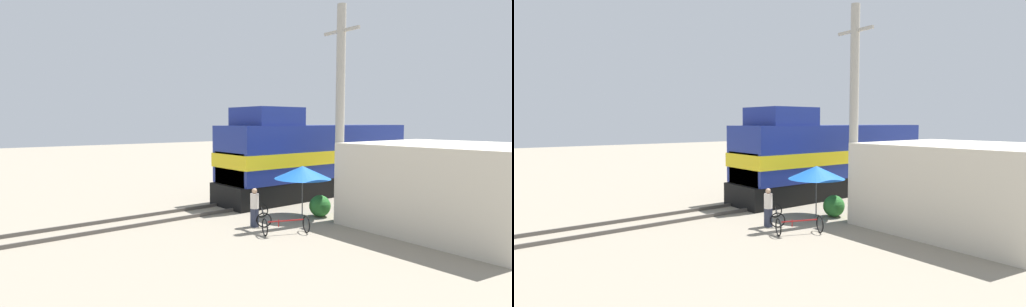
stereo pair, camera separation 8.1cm
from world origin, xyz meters
The scene contains 12 objects.
ground_plane centered at (0.00, 0.00, 0.00)m, with size 120.00×120.00×0.00m, color gray.
rail_near centered at (-0.72, 0.00, 0.07)m, with size 0.08×39.61×0.15m, color #4C4742.
rail_far centered at (0.72, 0.00, 0.07)m, with size 0.08×39.61×0.15m, color #4C4742.
locomotive centered at (0.00, 4.27, 2.15)m, with size 2.98×13.24×4.94m.
utility_pole centered at (4.94, 0.56, 4.57)m, with size 1.80×0.38×9.01m.
vendor_umbrella centered at (3.52, -0.20, 1.98)m, with size 2.50×2.50×2.27m.
billboard_sign centered at (7.55, 4.55, 2.30)m, with size 2.02×0.12×3.14m.
shrub_cluster centered at (3.96, 0.46, 0.48)m, with size 0.96×0.96×0.96m, color #2D722D.
person_bystander centered at (3.55, -2.89, 0.83)m, with size 0.34×0.34×1.56m.
bicycle centered at (5.13, -2.64, 0.34)m, with size 1.24×1.82×0.66m.
bicycle_spare centered at (3.19, -2.19, 0.32)m, with size 1.77×1.50×0.61m.
building_block_distant centered at (8.48, 3.11, 1.67)m, with size 6.68×6.17×3.34m, color beige.
Camera 2 is at (16.00, -12.45, 4.17)m, focal length 28.00 mm.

